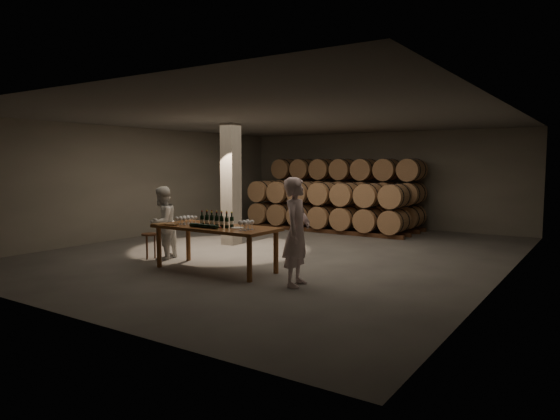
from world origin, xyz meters
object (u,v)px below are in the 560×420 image
Objects in this scene: plate at (237,228)px; notebook_near at (172,224)px; stool at (149,238)px; person_man at (297,232)px; person_woman at (162,223)px; tasting_table at (216,231)px; bottle_cluster at (217,221)px.

notebook_near is at bearing -165.68° from plate.
plate is at bearing -2.05° from notebook_near.
stool is 4.13m from person_man.
person_man is at bearing 69.07° from person_woman.
person_woman is (-3.82, 0.41, -0.14)m from person_man.
plate is 1.47m from notebook_near.
person_man is at bearing -6.34° from plate.
tasting_table is at bearing 73.28° from person_man.
bottle_cluster is 2.95× the size of plate.
tasting_table is 2.09m from stool.
plate is 0.15× the size of person_woman.
notebook_near is (-0.85, -0.38, 0.12)m from tasting_table.
notebook_near is (-1.42, -0.36, 0.01)m from plate.
bottle_cluster is at bearing -29.29° from tasting_table.
person_man is at bearing -4.12° from bottle_cluster.
bottle_cluster is 1.26× the size of stool.
tasting_table is 1.80m from person_woman.
notebook_near is 0.14× the size of person_woman.
notebook_near is 1.13m from person_woman.
plate is (0.51, 0.02, -0.10)m from bottle_cluster.
stool is (-2.06, 0.09, -0.32)m from tasting_table.
bottle_cluster is 0.98m from notebook_near.
stool is at bearing -77.53° from person_woman.
plate is at bearing 2.26° from bottle_cluster.
plate is 1.11× the size of notebook_near.
tasting_table is 3.57× the size of bottle_cluster.
person_man reaches higher than stool.
bottle_cluster is at bearing 74.18° from person_man.
plate is 1.47m from person_man.
bottle_cluster reaches higher than plate.
tasting_table is 2.05m from person_man.
person_woman reaches higher than stool.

